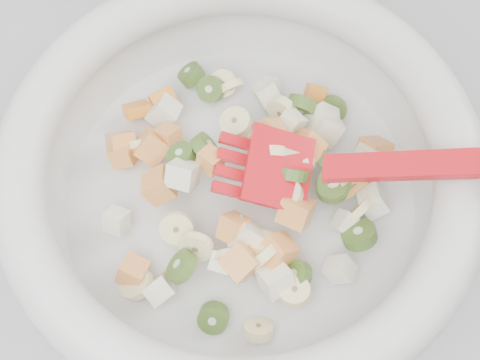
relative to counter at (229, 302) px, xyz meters
name	(u,v)px	position (x,y,z in m)	size (l,w,h in m)	color
counter	(229,302)	(0.00, 0.00, 0.00)	(2.00, 0.60, 0.90)	#A1A0A5
mixing_bowl	(241,175)	(0.00, -0.04, 0.51)	(0.41, 0.37, 0.14)	silver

